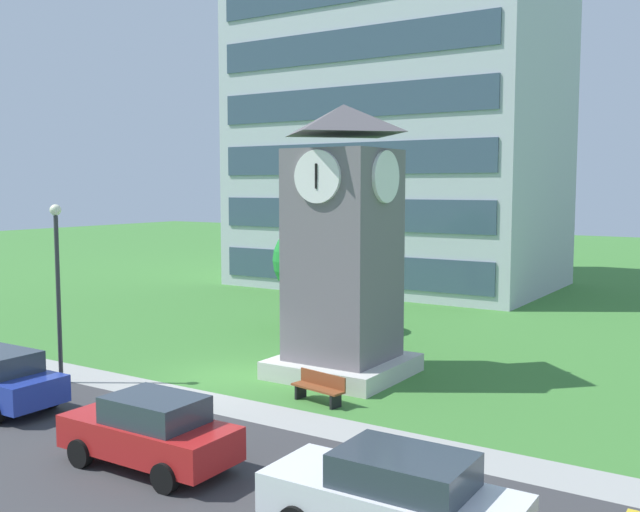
{
  "coord_description": "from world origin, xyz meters",
  "views": [
    {
      "loc": [
        15.65,
        -18.41,
        6.41
      ],
      "look_at": [
        1.57,
        3.4,
        3.91
      ],
      "focal_mm": 40.8,
      "sensor_mm": 36.0,
      "label": 1
    }
  ],
  "objects_px": {
    "clock_tower": "(343,258)",
    "street_lamp": "(58,273)",
    "parked_car_red": "(150,431)",
    "park_bench": "(319,387)",
    "parked_car_white": "(394,496)",
    "tree_near_tower": "(310,261)"
  },
  "relations": [
    {
      "from": "tree_near_tower",
      "to": "clock_tower",
      "type": "bearing_deg",
      "value": -47.9
    },
    {
      "from": "street_lamp",
      "to": "park_bench",
      "type": "bearing_deg",
      "value": 18.26
    },
    {
      "from": "park_bench",
      "to": "parked_car_red",
      "type": "distance_m",
      "value": 6.32
    },
    {
      "from": "clock_tower",
      "to": "parked_car_red",
      "type": "bearing_deg",
      "value": -86.7
    },
    {
      "from": "tree_near_tower",
      "to": "parked_car_white",
      "type": "relative_size",
      "value": 1.01
    },
    {
      "from": "clock_tower",
      "to": "parked_car_red",
      "type": "distance_m",
      "value": 9.94
    },
    {
      "from": "park_bench",
      "to": "parked_car_white",
      "type": "height_order",
      "value": "parked_car_white"
    },
    {
      "from": "clock_tower",
      "to": "park_bench",
      "type": "bearing_deg",
      "value": -71.26
    },
    {
      "from": "parked_car_red",
      "to": "park_bench",
      "type": "bearing_deg",
      "value": 85.32
    },
    {
      "from": "parked_car_red",
      "to": "parked_car_white",
      "type": "bearing_deg",
      "value": -1.14
    },
    {
      "from": "parked_car_white",
      "to": "park_bench",
      "type": "bearing_deg",
      "value": 131.93
    },
    {
      "from": "street_lamp",
      "to": "parked_car_red",
      "type": "height_order",
      "value": "street_lamp"
    },
    {
      "from": "tree_near_tower",
      "to": "parked_car_white",
      "type": "bearing_deg",
      "value": -51.86
    },
    {
      "from": "street_lamp",
      "to": "parked_car_red",
      "type": "distance_m",
      "value": 8.99
    },
    {
      "from": "clock_tower",
      "to": "street_lamp",
      "type": "xyz_separation_m",
      "value": [
        -7.24,
        -5.85,
        -0.4
      ]
    },
    {
      "from": "street_lamp",
      "to": "parked_car_red",
      "type": "xyz_separation_m",
      "value": [
        7.78,
        -3.55,
        -2.76
      ]
    },
    {
      "from": "street_lamp",
      "to": "parked_car_red",
      "type": "bearing_deg",
      "value": -24.52
    },
    {
      "from": "clock_tower",
      "to": "parked_car_white",
      "type": "distance_m",
      "value": 12.13
    },
    {
      "from": "street_lamp",
      "to": "tree_near_tower",
      "type": "xyz_separation_m",
      "value": [
        2.17,
        11.47,
        -0.46
      ]
    },
    {
      "from": "tree_near_tower",
      "to": "parked_car_red",
      "type": "bearing_deg",
      "value": -69.5
    },
    {
      "from": "park_bench",
      "to": "parked_car_white",
      "type": "relative_size",
      "value": 0.39
    },
    {
      "from": "clock_tower",
      "to": "parked_car_red",
      "type": "xyz_separation_m",
      "value": [
        0.54,
        -9.4,
        -3.16
      ]
    }
  ]
}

